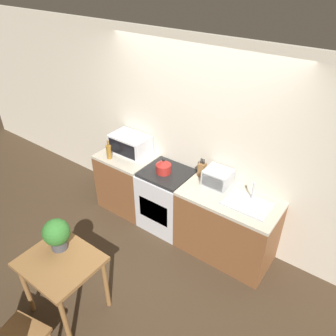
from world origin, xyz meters
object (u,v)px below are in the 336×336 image
Objects in this scene: kettle at (163,167)px; dining_table at (62,269)px; bottle at (109,152)px; stove_range at (167,199)px; microwave at (130,144)px; toaster_oven at (218,178)px.

dining_table is at bearing -90.57° from kettle.
bottle reaches higher than kettle.
microwave reaches higher than stove_range.
bottle is at bearing -167.14° from stove_range.
microwave is 1.40m from toaster_oven.
stove_range is 3.22× the size of bottle.
microwave is (-0.70, 0.14, 0.05)m from kettle.
microwave reaches higher than dining_table.
stove_range is 1.04m from bottle.
bottle is 1.77m from dining_table.
stove_range is 1.18× the size of dining_table.
stove_range is at bearing -167.63° from toaster_oven.
stove_range is 2.81× the size of toaster_oven.
toaster_oven is 0.42× the size of dining_table.
microwave reaches higher than toaster_oven.
stove_range is 0.54m from kettle.
kettle is at bearing -165.78° from toaster_oven.
microwave is at bearing 110.40° from dining_table.
kettle is 0.65× the size of toaster_oven.
microwave is at bearing 168.85° from kettle.
dining_table is (0.81, -1.54, -0.37)m from bottle.
kettle is 0.72m from microwave.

